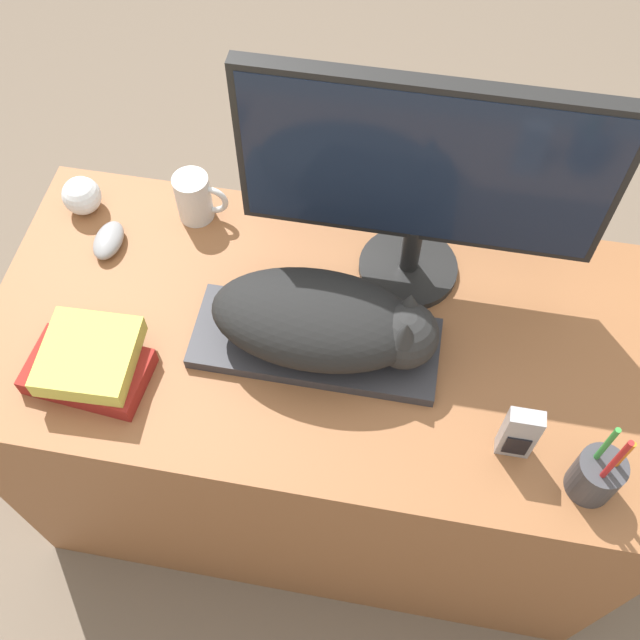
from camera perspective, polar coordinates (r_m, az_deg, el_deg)
ground_plane at (r=1.93m, az=-1.52°, el=-20.10°), size 12.00×12.00×0.00m
desk at (r=1.69m, az=0.23°, el=-7.30°), size 1.25×0.62×0.72m
keyboard at (r=1.34m, az=-0.34°, el=-1.77°), size 0.44×0.17×0.02m
cat at (r=1.27m, az=0.74°, el=-0.13°), size 0.39×0.19×0.14m
monitor at (r=1.25m, az=7.88°, el=10.87°), size 0.62×0.19×0.45m
computer_mouse at (r=1.53m, az=-15.81°, el=5.87°), size 0.05×0.09×0.03m
coffee_mug at (r=1.51m, az=-9.48°, el=9.18°), size 0.11×0.07×0.10m
pen_cup at (r=1.27m, az=20.32°, el=-11.01°), size 0.08×0.08×0.21m
baseball at (r=1.59m, az=-17.70°, el=9.01°), size 0.08×0.08×0.08m
phone at (r=1.25m, az=14.94°, el=-8.37°), size 0.06×0.03×0.13m
book_stack at (r=1.35m, az=-17.22°, el=-3.22°), size 0.22×0.17×0.08m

